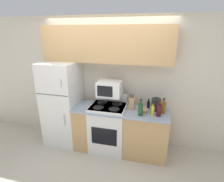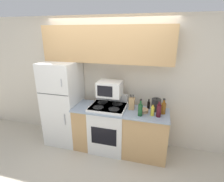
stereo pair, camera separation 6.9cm
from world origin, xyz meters
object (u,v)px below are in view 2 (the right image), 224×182
bowl (144,111)px  microwave (110,89)px  knife_block (132,103)px  bottle_whiskey (163,108)px  refrigerator (63,103)px  stove (108,127)px  bottle_soy_sauce (149,105)px  kettle (156,105)px  bottle_wine_green (140,109)px  bottle_cooking_spray (153,111)px  bottle_wine_red (159,110)px

bowl → microwave: bearing=170.5°
knife_block → bottle_whiskey: size_ratio=1.03×
refrigerator → microwave: bearing=2.0°
microwave → bowl: 0.74m
stove → bottle_whiskey: (0.99, 0.03, 0.51)m
bowl → bottle_whiskey: bottle_whiskey is taller
knife_block → bottle_soy_sauce: size_ratio=1.60×
bottle_whiskey → kettle: 0.16m
bowl → bottle_wine_green: bearing=-107.1°
microwave → bottle_soy_sauce: bearing=7.5°
refrigerator → bowl: size_ratio=9.78×
microwave → bottle_whiskey: bearing=-4.1°
stove → refrigerator: bearing=176.2°
stove → bottle_whiskey: 1.12m
bottle_cooking_spray → kettle: bearing=77.2°
microwave → bottle_wine_red: size_ratio=1.47×
refrigerator → stove: (0.98, -0.06, -0.37)m
bottle_whiskey → bottle_cooking_spray: size_ratio=1.27×
microwave → refrigerator: bearing=-178.0°
knife_block → bottle_cooking_spray: 0.41m
microwave → bottle_cooking_spray: 0.87m
microwave → bottle_wine_green: bearing=-22.6°
knife_block → bowl: knife_block is taller
bottle_whiskey → bottle_soy_sauce: size_ratio=1.56×
stove → bottle_wine_green: 0.82m
refrigerator → bottle_cooking_spray: refrigerator is taller
refrigerator → bottle_cooking_spray: size_ratio=7.74×
kettle → bottle_wine_red: bearing=-77.7°
bottle_whiskey → bottle_soy_sauce: 0.31m
kettle → stove: bearing=-171.9°
refrigerator → kettle: 1.86m
bottle_wine_green → bottle_whiskey: bearing=25.9°
bottle_wine_green → knife_block: bearing=130.3°
bottle_wine_red → bottle_soy_sauce: bearing=121.5°
knife_block → kettle: 0.44m
bottle_soy_sauce → microwave: bearing=-172.5°
bottle_cooking_spray → bottle_soy_sauce: bearing=106.9°
knife_block → kettle: (0.43, 0.06, -0.00)m
kettle → refrigerator: bearing=-178.2°
knife_block → bottle_wine_red: (0.48, -0.17, 0.00)m
bowl → bottle_soy_sauce: 0.22m
bottle_cooking_spray → knife_block: bearing=158.4°
bottle_wine_red → kettle: size_ratio=1.20×
stove → bottle_wine_red: 1.06m
stove → knife_block: bearing=7.8°
bottle_soy_sauce → bottle_cooking_spray: bottle_cooking_spray is taller
refrigerator → bottle_soy_sauce: bearing=4.3°
bottle_whiskey → bottle_cooking_spray: (-0.17, -0.12, -0.02)m
knife_block → bottle_whiskey: (0.56, -0.03, -0.01)m
bottle_whiskey → bottle_wine_green: bearing=-154.1°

